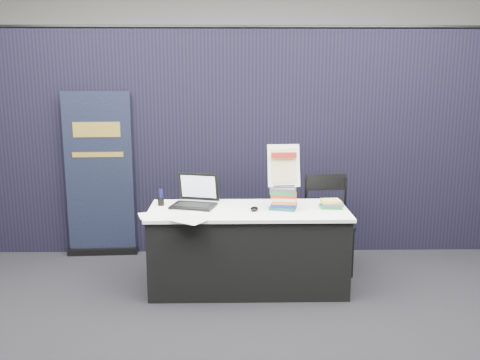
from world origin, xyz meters
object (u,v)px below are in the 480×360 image
Objects in this scene: laptop at (194,199)px; info_sign at (284,166)px; book_stack_short at (331,204)px; display_table at (248,248)px; book_stack_tall at (283,198)px; pullup_banner at (100,184)px; stacking_chair at (328,219)px.

laptop is 0.89m from info_sign.
laptop is 2.41× the size of book_stack_short.
display_table is 0.68m from laptop.
pullup_banner is (-1.88, 0.96, -0.07)m from book_stack_tall.
stacking_chair is at bearing -14.79° from pullup_banner.
book_stack_tall is at bearing -93.73° from info_sign.
display_table is at bearing 177.07° from book_stack_tall.
book_stack_short is at bearing -102.62° from stacking_chair.
stacking_chair is at bearing 43.13° from book_stack_tall.
stacking_chair is at bearing 28.90° from display_table.
pullup_banner reaches higher than stacking_chair.
book_stack_tall is (0.82, -0.14, 0.03)m from laptop.
stacking_chair is (1.32, 0.32, -0.29)m from laptop.
display_table is at bearing -34.21° from pullup_banner.
book_stack_tall is 0.76m from stacking_chair.
display_table is 1.90× the size of stacking_chair.
pullup_banner is at bearing 163.16° from stacking_chair.
pullup_banner reaches higher than book_stack_tall.
book_stack_short is 2.50m from pullup_banner.
laptop is 0.83m from book_stack_tall.
display_table is at bearing 178.86° from info_sign.
display_table is 0.83m from info_sign.
laptop is 0.47× the size of stacking_chair.
info_sign is 0.90m from stacking_chair.
laptop is at bearing -40.64° from pullup_banner.
book_stack_short is (0.44, 0.04, -0.06)m from book_stack_tall.
pullup_banner reaches higher than book_stack_short.
book_stack_short reaches higher than display_table.
pullup_banner reaches higher than laptop.
display_table is at bearing -178.56° from book_stack_short.
book_stack_short is at bearing -24.79° from pullup_banner.
stacking_chair is (2.38, -0.49, -0.26)m from pullup_banner.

